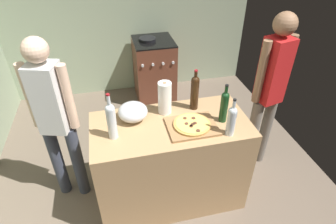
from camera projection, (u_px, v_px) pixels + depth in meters
ground_plane at (140, 150)px, 3.38m from camera, size 3.84×3.60×0.02m
kitchen_wall_rear at (118, 5)px, 3.85m from camera, size 3.84×0.10×2.60m
counter at (170, 163)px, 2.57m from camera, size 1.32×0.65×0.91m
cutting_board at (192, 126)px, 2.26m from camera, size 0.40×0.32×0.02m
pizza at (192, 124)px, 2.25m from camera, size 0.30×0.30×0.03m
mixing_bowl at (133, 112)px, 2.31m from camera, size 0.25×0.25×0.15m
paper_towel_roll at (165, 98)px, 2.36m from camera, size 0.11×0.11×0.29m
wine_bottle_dark at (111, 120)px, 2.07m from camera, size 0.07×0.07×0.39m
wine_bottle_green at (195, 91)px, 2.39m from camera, size 0.07×0.07×0.38m
wine_bottle_amber at (232, 120)px, 2.12m from camera, size 0.07×0.07×0.33m
wine_bottle_clear at (224, 105)px, 2.25m from camera, size 0.06×0.06×0.34m
stove at (154, 70)px, 4.10m from camera, size 0.56×0.61×0.95m
person_in_stripes at (55, 116)px, 2.33m from camera, size 0.38×0.26×1.63m
person_in_red at (270, 88)px, 2.65m from camera, size 0.37×0.24×1.68m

